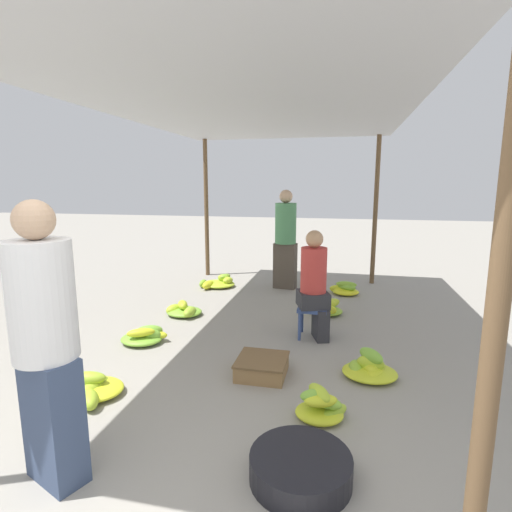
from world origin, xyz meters
TOP-DOWN VIEW (x-y plane):
  - canopy_post_front_right at (1.58, 0.30)m, footprint 0.08×0.08m
  - canopy_post_back_left at (-1.58, 6.19)m, footprint 0.08×0.08m
  - canopy_post_back_right at (1.58, 6.19)m, footprint 0.08×0.08m
  - canopy_tarp at (0.00, 3.24)m, footprint 3.56×6.29m
  - vendor_foreground at (-0.62, 0.68)m, footprint 0.47×0.47m
  - stool at (0.72, 3.33)m, footprint 0.34×0.34m
  - vendor_seated at (0.74, 3.33)m, footprint 0.43×0.43m
  - basin_black at (0.84, 0.98)m, footprint 0.63×0.63m
  - banana_pile_left_0 at (-1.07, 3.74)m, footprint 0.52×0.44m
  - banana_pile_left_1 at (-1.04, 1.57)m, footprint 0.59×0.55m
  - banana_pile_left_2 at (-1.08, 5.33)m, footprint 0.60×0.66m
  - banana_pile_left_3 at (-1.13, 2.75)m, footprint 0.52×0.46m
  - banana_pile_right_0 at (0.92, 1.65)m, footprint 0.42×0.33m
  - banana_pile_right_1 at (1.10, 5.32)m, footprint 0.48×0.45m
  - banana_pile_right_2 at (0.83, 4.23)m, footprint 0.49×0.47m
  - banana_pile_right_3 at (1.33, 2.44)m, footprint 0.51×0.45m
  - crate_near at (0.33, 2.27)m, footprint 0.47×0.47m
  - shopper_walking_mid at (0.08, 5.51)m, footprint 0.41×0.41m

SIDE VIEW (x-z plane):
  - banana_pile_left_0 at x=-1.07m, z-range -0.04..0.17m
  - banana_pile_left_1 at x=-1.04m, z-range -0.03..0.17m
  - banana_pile_left_2 at x=-1.08m, z-range -0.04..0.18m
  - banana_pile_left_3 at x=-1.13m, z-range -0.02..0.18m
  - basin_black at x=0.84m, z-range 0.00..0.16m
  - banana_pile_right_3 at x=1.33m, z-range -0.05..0.22m
  - banana_pile_right_1 at x=1.10m, z-range -0.03..0.19m
  - crate_near at x=0.33m, z-range 0.00..0.17m
  - banana_pile_right_2 at x=0.83m, z-range -0.01..0.20m
  - banana_pile_right_0 at x=0.92m, z-range -0.02..0.24m
  - stool at x=0.72m, z-range 0.12..0.49m
  - vendor_seated at x=0.74m, z-range 0.02..1.29m
  - shopper_walking_mid at x=0.08m, z-range 0.03..1.73m
  - vendor_foreground at x=-0.62m, z-range 0.03..1.74m
  - canopy_post_front_right at x=1.58m, z-range 0.00..2.62m
  - canopy_post_back_left at x=-1.58m, z-range 0.00..2.62m
  - canopy_post_back_right at x=1.58m, z-range 0.00..2.62m
  - canopy_tarp at x=0.00m, z-range 2.62..2.66m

